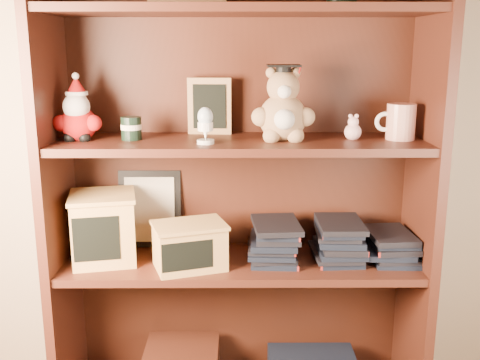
% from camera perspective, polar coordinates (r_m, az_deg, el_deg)
% --- Properties ---
extents(bookcase, '(1.20, 0.35, 1.60)m').
position_cam_1_polar(bookcase, '(1.84, -0.09, -0.88)').
color(bookcase, '#411C12').
rests_on(bookcase, ground).
extents(shelf_lower, '(1.14, 0.33, 0.02)m').
position_cam_1_polar(shelf_lower, '(1.87, 0.00, -8.45)').
color(shelf_lower, '#411C12').
rests_on(shelf_lower, ground).
extents(shelf_upper, '(1.14, 0.33, 0.02)m').
position_cam_1_polar(shelf_upper, '(1.76, 0.00, 3.73)').
color(shelf_upper, '#411C12').
rests_on(shelf_upper, ground).
extents(santa_plush, '(0.15, 0.11, 0.21)m').
position_cam_1_polar(santa_plush, '(1.81, -16.17, 6.35)').
color(santa_plush, '#A50F0F').
rests_on(santa_plush, shelf_upper).
extents(teachers_tin, '(0.06, 0.06, 0.07)m').
position_cam_1_polar(teachers_tin, '(1.78, -10.99, 5.21)').
color(teachers_tin, black).
rests_on(teachers_tin, shelf_upper).
extents(chalkboard_plaque, '(0.14, 0.08, 0.18)m').
position_cam_1_polar(chalkboard_plaque, '(1.86, -3.11, 7.41)').
color(chalkboard_plaque, '#9E7547').
rests_on(chalkboard_plaque, shelf_upper).
extents(egg_cup, '(0.05, 0.05, 0.11)m').
position_cam_1_polar(egg_cup, '(1.68, -3.54, 5.69)').
color(egg_cup, white).
rests_on(egg_cup, shelf_upper).
extents(grad_teddy_bear, '(0.20, 0.17, 0.24)m').
position_cam_1_polar(grad_teddy_bear, '(1.74, 4.39, 7.01)').
color(grad_teddy_bear, '#A37E56').
rests_on(grad_teddy_bear, shelf_upper).
extents(pink_figurine, '(0.05, 0.05, 0.08)m').
position_cam_1_polar(pink_figurine, '(1.79, 11.40, 5.04)').
color(pink_figurine, beige).
rests_on(pink_figurine, shelf_upper).
extents(teacher_mug, '(0.13, 0.09, 0.11)m').
position_cam_1_polar(teacher_mug, '(1.82, 15.94, 5.72)').
color(teacher_mug, silver).
rests_on(teacher_mug, shelf_upper).
extents(certificate_frame, '(0.21, 0.06, 0.27)m').
position_cam_1_polar(certificate_frame, '(1.97, -9.13, -2.91)').
color(certificate_frame, black).
rests_on(certificate_frame, shelf_lower).
extents(treats_box, '(0.24, 0.24, 0.22)m').
position_cam_1_polar(treats_box, '(1.87, -13.68, -4.67)').
color(treats_box, tan).
rests_on(treats_box, shelf_lower).
extents(pencils_box, '(0.26, 0.22, 0.15)m').
position_cam_1_polar(pencils_box, '(1.78, -5.15, -6.63)').
color(pencils_box, tan).
rests_on(pencils_box, shelf_lower).
extents(book_stack_left, '(0.14, 0.20, 0.13)m').
position_cam_1_polar(book_stack_left, '(1.84, 3.51, -6.23)').
color(book_stack_left, black).
rests_on(book_stack_left, shelf_lower).
extents(book_stack_mid, '(0.14, 0.20, 0.13)m').
position_cam_1_polar(book_stack_mid, '(1.87, 9.99, -6.13)').
color(book_stack_mid, black).
rests_on(book_stack_mid, shelf_lower).
extents(book_stack_right, '(0.14, 0.20, 0.10)m').
position_cam_1_polar(book_stack_right, '(1.91, 15.04, -6.46)').
color(book_stack_right, black).
rests_on(book_stack_right, shelf_lower).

